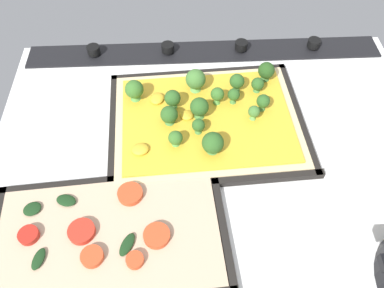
{
  "coord_description": "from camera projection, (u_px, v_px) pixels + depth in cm",
  "views": [
    {
      "loc": [
        6.07,
        37.46,
        57.0
      ],
      "look_at": [
        4.14,
        -2.92,
        3.11
      ],
      "focal_mm": 36.1,
      "sensor_mm": 36.0,
      "label": 1
    }
  ],
  "objects": [
    {
      "name": "broccoli_pizza",
      "position": [
        206.0,
        115.0,
        0.73
      ],
      "size": [
        35.59,
        27.42,
        6.22
      ],
      "color": "beige",
      "rests_on": "baking_tray_front"
    },
    {
      "name": "veggie_pizza_back",
      "position": [
        108.0,
        236.0,
        0.59
      ],
      "size": [
        35.25,
        21.65,
        1.9
      ],
      "color": "tan",
      "rests_on": "baking_tray_back"
    },
    {
      "name": "baking_tray_front",
      "position": [
        207.0,
        123.0,
        0.74
      ],
      "size": [
        38.1,
        29.93,
        1.3
      ],
      "color": "black",
      "rests_on": "ground_plane"
    },
    {
      "name": "stove_control_panel",
      "position": [
        204.0,
        51.0,
        0.86
      ],
      "size": [
        78.31,
        7.0,
        2.6
      ],
      "color": "black",
      "rests_on": "ground_plane"
    },
    {
      "name": "baking_tray_back",
      "position": [
        110.0,
        238.0,
        0.6
      ],
      "size": [
        37.82,
        24.21,
        1.3
      ],
      "color": "black",
      "rests_on": "ground_plane"
    },
    {
      "name": "ground_plane",
      "position": [
        216.0,
        171.0,
        0.69
      ],
      "size": [
        81.57,
        68.63,
        3.0
      ],
      "primitive_type": "cube",
      "color": "white"
    }
  ]
}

